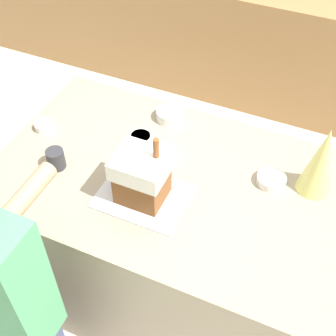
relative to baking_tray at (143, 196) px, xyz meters
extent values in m
plane|color=beige|center=(0.10, 0.15, -0.92)|extent=(12.00, 12.00, 0.00)
cube|color=#9E7547|center=(0.10, 2.13, -0.45)|extent=(6.00, 0.60, 0.94)
cube|color=gray|center=(0.10, 0.15, -0.46)|extent=(1.67, 0.98, 0.92)
cube|color=silver|center=(0.00, 0.00, 0.00)|extent=(0.38, 0.29, 0.01)
cube|color=brown|center=(0.00, 0.00, 0.08)|extent=(0.19, 0.17, 0.15)
cube|color=white|center=(0.00, 0.00, 0.19)|extent=(0.22, 0.19, 0.08)
cylinder|color=brown|center=(0.05, 0.03, 0.28)|extent=(0.02, 0.02, 0.09)
cone|color=#DBD675|center=(0.65, 0.35, 0.16)|extent=(0.15, 0.15, 0.34)
cylinder|color=white|center=(-0.16, 0.31, 0.01)|extent=(0.12, 0.12, 0.04)
cylinder|color=orange|center=(-0.16, 0.31, 0.03)|extent=(0.10, 0.10, 0.01)
cylinder|color=silver|center=(-0.10, 0.52, 0.02)|extent=(0.14, 0.14, 0.05)
cylinder|color=#4770DB|center=(-0.10, 0.52, 0.04)|extent=(0.11, 0.11, 0.01)
cylinder|color=white|center=(0.00, 0.26, 0.02)|extent=(0.09, 0.09, 0.05)
cylinder|color=green|center=(0.00, 0.26, 0.04)|extent=(0.08, 0.08, 0.01)
cylinder|color=white|center=(-0.64, 0.20, 0.01)|extent=(0.09, 0.09, 0.04)
cylinder|color=green|center=(-0.64, 0.20, 0.03)|extent=(0.07, 0.07, 0.01)
cylinder|color=white|center=(0.48, 0.30, 0.01)|extent=(0.13, 0.13, 0.04)
cylinder|color=brown|center=(0.48, 0.30, 0.03)|extent=(0.10, 0.10, 0.01)
cylinder|color=#2D2D33|center=(-0.44, 0.01, 0.04)|extent=(0.08, 0.08, 0.09)
cylinder|color=tan|center=(-0.27, -0.42, 0.27)|extent=(0.07, 0.41, 0.07)
camera|label=1|loc=(0.62, -1.14, 1.52)|focal=50.00mm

